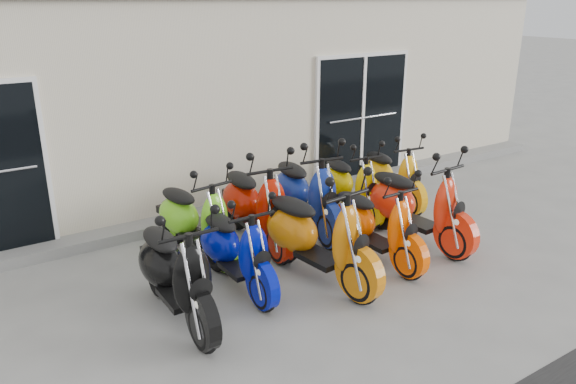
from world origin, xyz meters
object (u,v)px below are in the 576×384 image
scooter_front_blue (235,238)px  scooter_back_extra (392,168)px  scooter_front_orange_b (376,214)px  scooter_back_yellow (351,177)px  scooter_back_green (195,209)px  scooter_front_black (175,260)px  scooter_front_red (417,194)px  scooter_back_red (255,194)px  scooter_front_orange_a (317,223)px  scooter_back_blue (306,183)px

scooter_front_blue → scooter_back_extra: scooter_front_blue is taller
scooter_front_orange_b → scooter_front_blue: bearing=168.0°
scooter_back_yellow → scooter_back_extra: bearing=7.6°
scooter_front_blue → scooter_back_green: scooter_back_green is taller
scooter_front_black → scooter_front_orange_b: scooter_front_black is taller
scooter_front_orange_b → scooter_back_green: bearing=142.2°
scooter_front_black → scooter_front_red: size_ratio=0.97×
scooter_front_black → scooter_back_yellow: scooter_front_black is taller
scooter_front_black → scooter_back_red: size_ratio=0.96×
scooter_front_blue → scooter_back_yellow: (2.58, 1.07, -0.01)m
scooter_front_orange_a → scooter_back_extra: scooter_front_orange_a is taller
scooter_front_orange_b → scooter_back_red: 1.63m
scooter_front_orange_b → scooter_back_extra: 2.15m
scooter_back_green → scooter_back_extra: 3.46m
scooter_back_yellow → scooter_back_extra: size_ratio=1.00×
scooter_front_black → scooter_front_red: bearing=1.7°
scooter_back_blue → scooter_back_yellow: 0.96m
scooter_front_blue → scooter_front_orange_b: size_ratio=0.98×
scooter_front_orange_a → scooter_back_yellow: bearing=33.7°
scooter_front_black → scooter_back_yellow: size_ratio=1.10×
scooter_front_blue → scooter_back_red: bearing=49.1°
scooter_front_black → scooter_front_orange_a: bearing=-2.1°
scooter_front_orange_b → scooter_back_extra: bearing=39.8°
scooter_back_red → scooter_back_green: bearing=178.7°
scooter_front_orange_b → scooter_front_black: bearing=176.9°
scooter_front_blue → scooter_front_orange_a: scooter_front_orange_a is taller
scooter_back_green → scooter_back_yellow: size_ratio=1.06×
scooter_front_red → scooter_front_orange_b: bearing=-176.3°
scooter_front_orange_b → scooter_back_yellow: (0.77, 1.41, -0.02)m
scooter_back_yellow → scooter_back_extra: same height
scooter_front_orange_b → scooter_back_blue: (-0.18, 1.27, 0.09)m
scooter_back_yellow → scooter_back_extra: 0.85m
scooter_back_red → scooter_back_blue: bearing=4.0°
scooter_front_blue → scooter_front_red: bearing=-5.0°
scooter_front_orange_a → scooter_front_black: bearing=170.1°
scooter_front_black → scooter_back_red: (1.64, 1.20, 0.03)m
scooter_front_black → scooter_front_blue: (0.83, 0.26, -0.06)m
scooter_front_blue → scooter_back_yellow: bearing=22.4°
scooter_front_orange_a → scooter_back_blue: 1.49m
scooter_front_orange_a → scooter_front_orange_b: (0.92, 0.02, -0.10)m
scooter_front_blue → scooter_front_orange_b: scooter_front_orange_b is taller
scooter_back_blue → scooter_front_orange_a: bearing=-112.5°
scooter_back_yellow → scooter_front_red: bearing=-79.1°
scooter_front_red → scooter_back_green: scooter_front_red is taller
scooter_back_yellow → scooter_front_black: bearing=-151.1°
scooter_front_black → scooter_back_green: bearing=59.0°
scooter_back_yellow → scooter_front_orange_b: bearing=-110.9°
scooter_front_blue → scooter_back_blue: 1.88m
scooter_front_orange_a → scooter_front_red: bearing=-2.3°
scooter_back_red → scooter_back_extra: 2.63m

